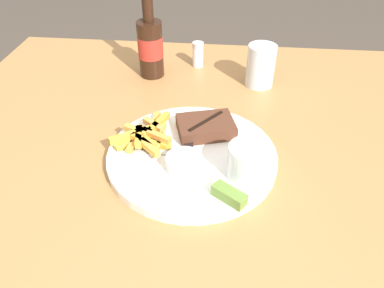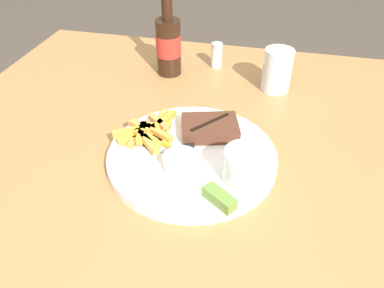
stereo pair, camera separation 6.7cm
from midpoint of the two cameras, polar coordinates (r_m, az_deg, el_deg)
name	(u,v)px [view 1 (the left image)]	position (r m, az deg, el deg)	size (l,w,h in m)	color
dining_table	(192,195)	(0.76, -2.55, -7.84)	(1.11, 1.06, 0.78)	#A87542
dinner_plate	(192,156)	(0.69, -2.79, -2.01)	(0.31, 0.31, 0.02)	white
steak_portion	(206,127)	(0.72, -0.53, 2.55)	(0.12, 0.10, 0.03)	#512D1E
fries_pile	(148,135)	(0.71, -9.45, 1.26)	(0.12, 0.15, 0.02)	#D19044
coleslaw_cup	(249,160)	(0.62, 5.60, -2.54)	(0.07, 0.07, 0.06)	white
dipping_sauce_cup	(184,162)	(0.64, -4.18, -2.91)	(0.06, 0.06, 0.02)	silver
pickle_spear	(229,195)	(0.59, 2.43, -7.92)	(0.06, 0.05, 0.02)	olive
fork_utensil	(147,153)	(0.69, -9.68, -1.52)	(0.13, 0.03, 0.00)	#B7B7BC
knife_utensil	(189,138)	(0.71, -3.09, 0.82)	(0.03, 0.17, 0.01)	#B7B7BC
beer_bottle	(150,45)	(0.95, -8.45, 14.60)	(0.06, 0.06, 0.22)	black
drinking_glass	(261,66)	(0.91, 8.34, 11.66)	(0.07, 0.07, 0.10)	silver
salt_shaker	(198,54)	(1.00, -1.06, 13.46)	(0.03, 0.03, 0.07)	white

